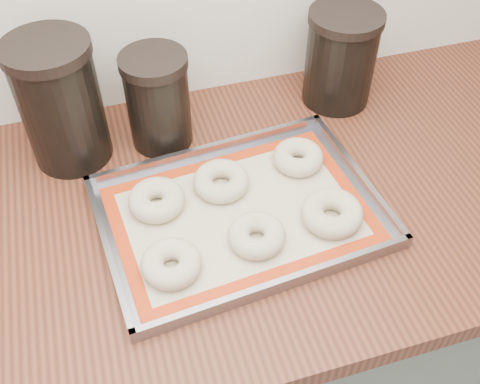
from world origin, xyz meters
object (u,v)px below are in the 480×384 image
object	(u,v)px
bagel_front_left	(171,264)
bagel_back_right	(298,157)
bagel_front_mid	(257,235)
bagel_back_mid	(221,181)
canister_left	(61,103)
baking_tray	(240,213)
canister_mid	(158,100)
bagel_front_right	(332,213)
canister_right	(341,58)
bagel_back_left	(156,200)

from	to	relation	value
bagel_front_left	bagel_back_right	world-z (taller)	same
bagel_front_mid	bagel_back_right	distance (m)	0.20
bagel_back_mid	canister_left	distance (m)	0.31
baking_tray	bagel_back_right	world-z (taller)	bagel_back_right
canister_left	bagel_back_mid	bearing A→B (deg)	-35.42
bagel_front_mid	canister_mid	bearing A→B (deg)	107.77
bagel_front_right	canister_left	xyz separation A→B (m)	(-0.40, 0.30, 0.10)
canister_mid	bagel_back_right	bearing A→B (deg)	-32.97
canister_left	bagel_front_left	bearing A→B (deg)	-69.47
canister_right	bagel_back_right	bearing A→B (deg)	-131.03
canister_right	bagel_back_mid	bearing A→B (deg)	-147.84
bagel_back_right	canister_right	xyz separation A→B (m)	(0.15, 0.17, 0.08)
bagel_front_mid	canister_mid	xyz separation A→B (m)	(-0.09, 0.30, 0.07)
bagel_front_right	canister_right	xyz separation A→B (m)	(0.14, 0.31, 0.07)
baking_tray	canister_left	size ratio (longest dim) A/B	2.06
bagel_front_left	baking_tray	bearing A→B (deg)	30.81
canister_right	bagel_front_mid	bearing A→B (deg)	-130.66
bagel_back_right	canister_mid	world-z (taller)	canister_mid
bagel_front_left	canister_mid	distance (m)	0.32
baking_tray	bagel_front_right	distance (m)	0.15
bagel_back_right	canister_left	bearing A→B (deg)	158.61
baking_tray	bagel_front_right	bearing A→B (deg)	-21.74
bagel_front_left	canister_mid	world-z (taller)	canister_mid
bagel_front_mid	bagel_front_left	bearing A→B (deg)	-173.91
canister_left	canister_mid	size ratio (longest dim) A/B	1.27
bagel_front_mid	bagel_front_right	xyz separation A→B (m)	(0.13, 0.01, 0.00)
bagel_back_left	bagel_front_mid	bearing A→B (deg)	-40.90
bagel_front_left	bagel_front_mid	bearing A→B (deg)	6.09
canister_mid	bagel_back_left	bearing A→B (deg)	-104.20
baking_tray	bagel_back_right	bearing A→B (deg)	32.40
baking_tray	bagel_front_left	bearing A→B (deg)	-149.19
bagel_back_left	canister_mid	distance (m)	0.19
bagel_front_right	bagel_back_mid	size ratio (longest dim) A/B	1.05
bagel_front_mid	baking_tray	bearing A→B (deg)	97.47
bagel_back_right	bagel_front_mid	bearing A→B (deg)	-130.24
bagel_front_left	bagel_back_left	size ratio (longest dim) A/B	0.98
canister_mid	baking_tray	bearing A→B (deg)	-69.52
bagel_front_mid	canister_mid	size ratio (longest dim) A/B	0.50
canister_left	bagel_back_left	bearing A→B (deg)	-56.21
bagel_front_right	canister_left	world-z (taller)	canister_left
bagel_front_right	bagel_back_right	distance (m)	0.14
bagel_back_mid	canister_right	bearing A→B (deg)	32.16
bagel_back_left	canister_mid	size ratio (longest dim) A/B	0.52
bagel_back_mid	canister_left	size ratio (longest dim) A/B	0.41
bagel_front_mid	canister_left	size ratio (longest dim) A/B	0.39
bagel_back_left	canister_right	distance (m)	0.47
bagel_back_left	bagel_back_mid	bearing A→B (deg)	6.42
bagel_back_left	bagel_back_mid	world-z (taller)	bagel_back_left
bagel_front_right	bagel_back_right	xyz separation A→B (m)	(-0.01, 0.14, -0.00)
canister_left	canister_right	distance (m)	0.54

